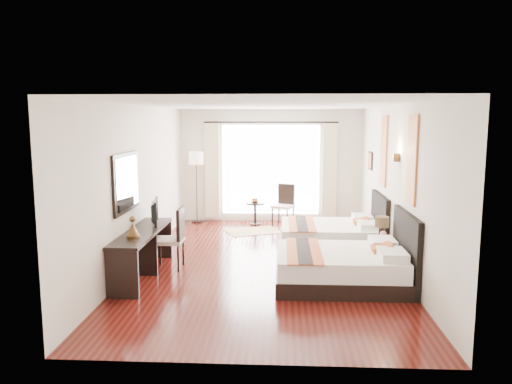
{
  "coord_description": "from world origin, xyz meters",
  "views": [
    {
      "loc": [
        0.28,
        -8.67,
        2.56
      ],
      "look_at": [
        -0.19,
        0.31,
        1.24
      ],
      "focal_mm": 35.0,
      "sensor_mm": 36.0,
      "label": 1
    }
  ],
  "objects_px": {
    "vase": "(383,238)",
    "floor_lamp": "(196,163)",
    "bed_near": "(346,266)",
    "desk_chair": "(170,250)",
    "window_chair": "(283,213)",
    "side_table": "(255,214)",
    "nightstand": "(380,255)",
    "fruit_bowl": "(255,202)",
    "television": "(152,212)",
    "console_desk": "(143,253)",
    "table_lamp": "(382,224)",
    "bed_far": "(334,235)"
  },
  "relations": [
    {
      "from": "console_desk",
      "to": "floor_lamp",
      "type": "xyz_separation_m",
      "value": [
        0.17,
        4.28,
        1.12
      ]
    },
    {
      "from": "window_chair",
      "to": "console_desk",
      "type": "bearing_deg",
      "value": -6.0
    },
    {
      "from": "table_lamp",
      "to": "fruit_bowl",
      "type": "distance_m",
      "value": 4.14
    },
    {
      "from": "bed_far",
      "to": "nightstand",
      "type": "distance_m",
      "value": 1.38
    },
    {
      "from": "table_lamp",
      "to": "vase",
      "type": "distance_m",
      "value": 0.35
    },
    {
      "from": "floor_lamp",
      "to": "side_table",
      "type": "distance_m",
      "value": 1.91
    },
    {
      "from": "fruit_bowl",
      "to": "television",
      "type": "bearing_deg",
      "value": -114.12
    },
    {
      "from": "bed_near",
      "to": "bed_far",
      "type": "bearing_deg",
      "value": 89.2
    },
    {
      "from": "table_lamp",
      "to": "vase",
      "type": "xyz_separation_m",
      "value": [
        -0.03,
        -0.29,
        -0.19
      ]
    },
    {
      "from": "vase",
      "to": "fruit_bowl",
      "type": "height_order",
      "value": "vase"
    },
    {
      "from": "bed_near",
      "to": "nightstand",
      "type": "height_order",
      "value": "bed_near"
    },
    {
      "from": "bed_far",
      "to": "vase",
      "type": "relative_size",
      "value": 14.14
    },
    {
      "from": "bed_far",
      "to": "nightstand",
      "type": "height_order",
      "value": "bed_far"
    },
    {
      "from": "vase",
      "to": "desk_chair",
      "type": "relative_size",
      "value": 0.13
    },
    {
      "from": "vase",
      "to": "floor_lamp",
      "type": "relative_size",
      "value": 0.08
    },
    {
      "from": "table_lamp",
      "to": "fruit_bowl",
      "type": "height_order",
      "value": "table_lamp"
    },
    {
      "from": "floor_lamp",
      "to": "bed_far",
      "type": "bearing_deg",
      "value": -37.94
    },
    {
      "from": "window_chair",
      "to": "bed_near",
      "type": "bearing_deg",
      "value": 35.74
    },
    {
      "from": "desk_chair",
      "to": "floor_lamp",
      "type": "xyz_separation_m",
      "value": [
        -0.19,
        3.86,
        1.18
      ]
    },
    {
      "from": "window_chair",
      "to": "desk_chair",
      "type": "bearing_deg",
      "value": -4.54
    },
    {
      "from": "bed_far",
      "to": "side_table",
      "type": "height_order",
      "value": "bed_far"
    },
    {
      "from": "floor_lamp",
      "to": "window_chair",
      "type": "bearing_deg",
      "value": -4.58
    },
    {
      "from": "bed_near",
      "to": "floor_lamp",
      "type": "bearing_deg",
      "value": 124.31
    },
    {
      "from": "television",
      "to": "side_table",
      "type": "xyz_separation_m",
      "value": [
        1.61,
        3.56,
        -0.7
      ]
    },
    {
      "from": "bed_near",
      "to": "television",
      "type": "xyz_separation_m",
      "value": [
        -3.25,
        0.82,
        0.67
      ]
    },
    {
      "from": "television",
      "to": "side_table",
      "type": "height_order",
      "value": "television"
    },
    {
      "from": "console_desk",
      "to": "side_table",
      "type": "distance_m",
      "value": 4.43
    },
    {
      "from": "vase",
      "to": "desk_chair",
      "type": "height_order",
      "value": "desk_chair"
    },
    {
      "from": "side_table",
      "to": "floor_lamp",
      "type": "bearing_deg",
      "value": 173.45
    },
    {
      "from": "bed_far",
      "to": "desk_chair",
      "type": "bearing_deg",
      "value": -154.34
    },
    {
      "from": "table_lamp",
      "to": "window_chair",
      "type": "distance_m",
      "value": 3.79
    },
    {
      "from": "console_desk",
      "to": "window_chair",
      "type": "distance_m",
      "value": 4.72
    },
    {
      "from": "console_desk",
      "to": "fruit_bowl",
      "type": "height_order",
      "value": "console_desk"
    },
    {
      "from": "console_desk",
      "to": "bed_near",
      "type": "bearing_deg",
      "value": -4.76
    },
    {
      "from": "table_lamp",
      "to": "vase",
      "type": "relative_size",
      "value": 2.73
    },
    {
      "from": "television",
      "to": "floor_lamp",
      "type": "height_order",
      "value": "floor_lamp"
    },
    {
      "from": "television",
      "to": "fruit_bowl",
      "type": "relative_size",
      "value": 3.91
    },
    {
      "from": "desk_chair",
      "to": "window_chair",
      "type": "bearing_deg",
      "value": -117.35
    },
    {
      "from": "nightstand",
      "to": "bed_far",
      "type": "bearing_deg",
      "value": 119.39
    },
    {
      "from": "bed_far",
      "to": "side_table",
      "type": "distance_m",
      "value": 2.83
    },
    {
      "from": "bed_near",
      "to": "floor_lamp",
      "type": "distance_m",
      "value": 5.64
    },
    {
      "from": "bed_far",
      "to": "table_lamp",
      "type": "bearing_deg",
      "value": -56.74
    },
    {
      "from": "vase",
      "to": "floor_lamp",
      "type": "xyz_separation_m",
      "value": [
        -3.82,
        3.82,
        0.93
      ]
    },
    {
      "from": "floor_lamp",
      "to": "fruit_bowl",
      "type": "xyz_separation_m",
      "value": [
        1.45,
        -0.17,
        -0.93
      ]
    },
    {
      "from": "nightstand",
      "to": "window_chair",
      "type": "height_order",
      "value": "window_chair"
    },
    {
      "from": "bed_far",
      "to": "television",
      "type": "relative_size",
      "value": 2.64
    },
    {
      "from": "bed_far",
      "to": "side_table",
      "type": "bearing_deg",
      "value": 126.37
    },
    {
      "from": "bed_near",
      "to": "vase",
      "type": "relative_size",
      "value": 14.57
    },
    {
      "from": "nightstand",
      "to": "television",
      "type": "relative_size",
      "value": 0.62
    },
    {
      "from": "side_table",
      "to": "console_desk",
      "type": "bearing_deg",
      "value": -111.56
    }
  ]
}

